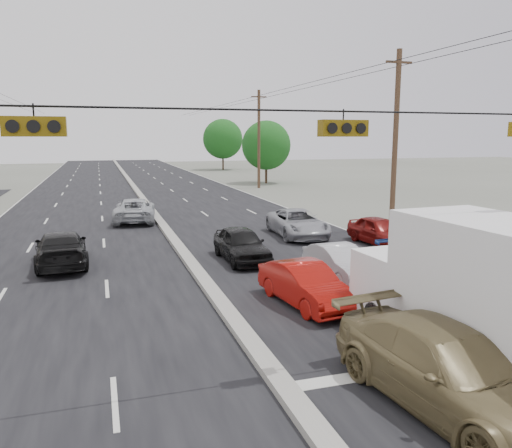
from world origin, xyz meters
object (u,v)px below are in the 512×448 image
object	(u,v)px
tan_sedan	(448,370)
oncoming_far	(135,210)
oncoming_near	(61,249)
queue_car_d	(437,272)
queue_car_c	(298,223)
queue_car_b	(340,264)
utility_pole_right_b	(395,140)
red_sedan	(305,285)
tree_right_far	(223,139)
queue_car_a	(241,245)
queue_car_e	(379,231)
box_truck	(479,291)
utility_pole_right_c	(259,139)
tree_right_mid	(266,145)

from	to	relation	value
tan_sedan	oncoming_far	distance (m)	24.71
oncoming_near	queue_car_d	bearing A→B (deg)	144.28
queue_car_c	oncoming_near	world-z (taller)	oncoming_near
queue_car_b	utility_pole_right_b	bearing A→B (deg)	46.39
oncoming_near	queue_car_b	bearing A→B (deg)	147.99
tan_sedan	queue_car_d	size ratio (longest dim) A/B	1.07
red_sedan	utility_pole_right_b	bearing A→B (deg)	39.18
tree_right_far	tan_sedan	size ratio (longest dim) A/B	1.50
utility_pole_right_b	tan_sedan	bearing A→B (deg)	-119.47
queue_car_a	queue_car_d	xyz separation A→B (m)	(5.13, -6.33, 0.02)
tan_sedan	queue_car_e	distance (m)	15.24
box_truck	queue_car_d	size ratio (longest dim) A/B	1.38
box_truck	queue_car_c	size ratio (longest dim) A/B	1.37
queue_car_d	queue_car_e	size ratio (longest dim) A/B	1.26
utility_pole_right_c	queue_car_a	size ratio (longest dim) A/B	2.37
utility_pole_right_b	tan_sedan	distance (m)	20.13
oncoming_near	utility_pole_right_b	bearing A→B (deg)	-173.76
box_truck	red_sedan	xyz separation A→B (m)	(-2.12, 5.07, -1.13)
oncoming_far	oncoming_near	bearing A→B (deg)	76.67
tan_sedan	oncoming_far	xyz separation A→B (m)	(-4.25, 24.34, -0.06)
queue_car_b	queue_car_c	world-z (taller)	queue_car_c
utility_pole_right_b	queue_car_e	world-z (taller)	utility_pole_right_b
utility_pole_right_b	oncoming_far	world-z (taller)	utility_pole_right_b
queue_car_a	queue_car_b	xyz separation A→B (m)	(2.69, -3.94, -0.08)
utility_pole_right_c	queue_car_e	world-z (taller)	utility_pole_right_c
tree_right_far	queue_car_b	world-z (taller)	tree_right_far
utility_pole_right_b	queue_car_d	xyz separation A→B (m)	(-5.15, -10.87, -4.37)
queue_car_b	queue_car_e	distance (m)	6.86
queue_car_b	oncoming_far	xyz separation A→B (m)	(-6.33, 15.69, 0.09)
queue_car_e	box_truck	bearing A→B (deg)	-114.89
utility_pole_right_c	tree_right_far	xyz separation A→B (m)	(3.50, 30.00, -0.15)
utility_pole_right_b	box_truck	bearing A→B (deg)	-116.39
box_truck	queue_car_c	world-z (taller)	box_truck
red_sedan	queue_car_e	world-z (taller)	queue_car_e
queue_car_a	oncoming_near	distance (m)	7.46
tan_sedan	queue_car_b	size ratio (longest dim) A/B	1.40
utility_pole_right_c	tree_right_mid	xyz separation A→B (m)	(2.50, 5.00, -0.77)
queue_car_c	oncoming_far	world-z (taller)	oncoming_far
utility_pole_right_c	box_truck	xyz separation A→B (m)	(-7.81, -40.74, -3.31)
tan_sedan	oncoming_far	world-z (taller)	tan_sedan
utility_pole_right_b	queue_car_d	distance (m)	12.80
queue_car_c	oncoming_near	size ratio (longest dim) A/B	1.03
box_truck	queue_car_d	distance (m)	5.65
red_sedan	queue_car_b	bearing A→B (deg)	35.38
box_truck	queue_car_b	bearing A→B (deg)	85.20
box_truck	red_sedan	distance (m)	5.61
utility_pole_right_c	oncoming_near	distance (m)	33.43
tree_right_mid	oncoming_far	world-z (taller)	tree_right_mid
tree_right_mid	oncoming_near	size ratio (longest dim) A/B	1.44
queue_car_c	oncoming_far	distance (m)	10.93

